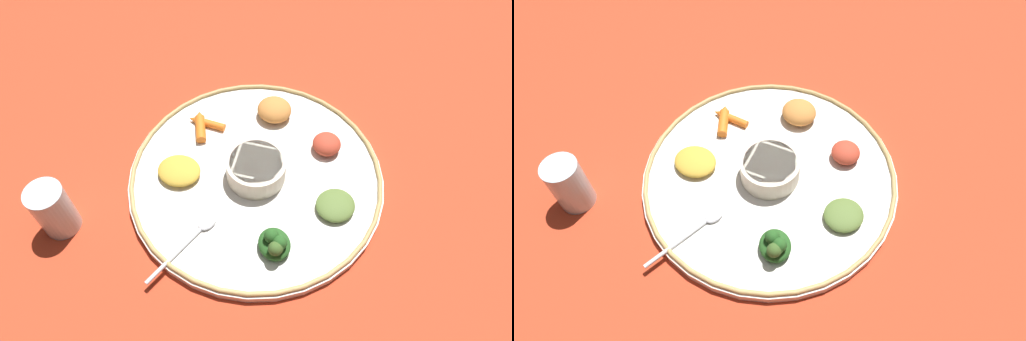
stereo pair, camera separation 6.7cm
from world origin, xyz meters
TOP-DOWN VIEW (x-y plane):
  - ground_plane at (0.00, 0.00)m, footprint 2.40×2.40m
  - platter at (0.00, 0.00)m, footprint 0.44×0.44m
  - platter_rim at (0.00, 0.00)m, footprint 0.44×0.44m
  - center_bowl at (0.00, 0.00)m, footprint 0.10×0.10m
  - spoon at (0.16, -0.01)m, footprint 0.15×0.03m
  - greens_pile at (0.09, 0.11)m, footprint 0.07×0.08m
  - carrot_near_spoon at (-0.04, -0.14)m, footprint 0.03×0.07m
  - carrot_outer at (-0.02, -0.15)m, footprint 0.06×0.06m
  - mound_berbere_red at (-0.12, 0.07)m, footprint 0.06×0.06m
  - mound_collards at (-0.03, 0.14)m, footprint 0.08×0.08m
  - mound_lentil_yellow at (0.08, -0.11)m, footprint 0.09×0.09m
  - mound_squash at (-0.13, -0.06)m, footprint 0.07×0.08m
  - drinking_glass at (0.26, -0.20)m, footprint 0.06×0.06m

SIDE VIEW (x-z plane):
  - ground_plane at x=0.00m, z-range 0.00..0.00m
  - platter at x=0.00m, z-range 0.00..0.02m
  - platter_rim at x=0.00m, z-range 0.01..0.02m
  - spoon at x=0.16m, z-range 0.02..0.02m
  - carrot_near_spoon at x=-0.04m, z-range 0.02..0.03m
  - carrot_outer at x=-0.02m, z-range 0.02..0.03m
  - mound_collards at x=-0.03m, z-range 0.02..0.03m
  - mound_lentil_yellow at x=0.08m, z-range 0.02..0.04m
  - mound_berbere_red at x=-0.12m, z-range 0.02..0.05m
  - mound_squash at x=-0.13m, z-range 0.02..0.05m
  - greens_pile at x=0.09m, z-range 0.01..0.06m
  - center_bowl at x=0.00m, z-range 0.02..0.06m
  - drinking_glass at x=0.26m, z-range -0.01..0.09m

